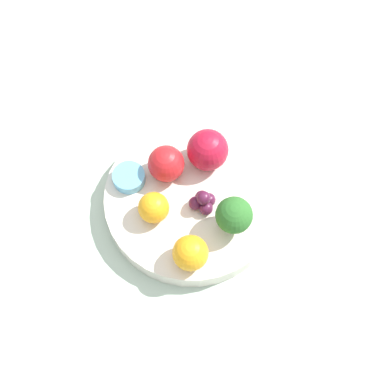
% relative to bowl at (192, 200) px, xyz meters
% --- Properties ---
extents(ground_plane, '(6.00, 6.00, 0.00)m').
position_rel_bowl_xyz_m(ground_plane, '(0.00, 0.00, -0.04)').
color(ground_plane, gray).
extents(table_surface, '(1.20, 1.20, 0.02)m').
position_rel_bowl_xyz_m(table_surface, '(0.00, 0.00, -0.03)').
color(table_surface, '#B2C6B2').
rests_on(table_surface, ground_plane).
extents(bowl, '(0.25, 0.25, 0.03)m').
position_rel_bowl_xyz_m(bowl, '(0.00, 0.00, 0.00)').
color(bowl, silver).
rests_on(bowl, table_surface).
extents(broccoli, '(0.05, 0.05, 0.06)m').
position_rel_bowl_xyz_m(broccoli, '(-0.04, 0.06, 0.05)').
color(broccoli, '#8CB76B').
rests_on(broccoli, bowl).
extents(apple_red, '(0.06, 0.06, 0.06)m').
position_rel_bowl_xyz_m(apple_red, '(-0.04, -0.05, 0.04)').
color(apple_red, '#B7142D').
rests_on(apple_red, bowl).
extents(apple_green, '(0.05, 0.05, 0.05)m').
position_rel_bowl_xyz_m(apple_green, '(0.02, -0.04, 0.04)').
color(apple_green, red).
rests_on(apple_green, bowl).
extents(orange_front, '(0.05, 0.05, 0.05)m').
position_rel_bowl_xyz_m(orange_front, '(0.03, 0.09, 0.04)').
color(orange_front, orange).
rests_on(orange_front, bowl).
extents(orange_back, '(0.04, 0.04, 0.04)m').
position_rel_bowl_xyz_m(orange_back, '(0.06, 0.01, 0.04)').
color(orange_back, orange).
rests_on(orange_back, bowl).
extents(grape_cluster, '(0.04, 0.04, 0.03)m').
position_rel_bowl_xyz_m(grape_cluster, '(-0.01, 0.02, 0.03)').
color(grape_cluster, '#511938').
rests_on(grape_cluster, bowl).
extents(small_cup, '(0.05, 0.05, 0.02)m').
position_rel_bowl_xyz_m(small_cup, '(0.08, -0.05, 0.02)').
color(small_cup, '#66B2DB').
rests_on(small_cup, bowl).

